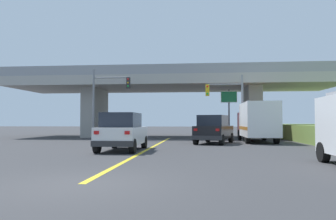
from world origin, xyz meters
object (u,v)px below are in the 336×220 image
suv_lead (122,132)px  suv_crossing (214,129)px  traffic_signal_nearside (230,99)px  traffic_signal_farside (105,95)px  box_truck (257,122)px  highway_sign (229,103)px

suv_lead → suv_crossing: size_ratio=0.94×
suv_crossing → traffic_signal_nearside: bearing=85.2°
suv_crossing → traffic_signal_farside: traffic_signal_farside is taller
box_truck → traffic_signal_farside: size_ratio=1.06×
suv_crossing → traffic_signal_nearside: 4.84m
box_truck → suv_lead: bearing=-135.6°
suv_crossing → traffic_signal_nearside: traffic_signal_nearside is taller
traffic_signal_farside → highway_sign: traffic_signal_farside is taller
suv_crossing → traffic_signal_farside: 10.63m
traffic_signal_nearside → traffic_signal_farside: traffic_signal_farside is taller
box_truck → traffic_signal_farside: (-12.66, 2.23, 2.34)m
traffic_signal_farside → highway_sign: size_ratio=1.34×
suv_lead → box_truck: size_ratio=0.68×
suv_lead → traffic_signal_farside: bearing=111.3°
box_truck → highway_sign: (-1.65, 5.31, 1.79)m
highway_sign → suv_lead: bearing=-116.7°
suv_crossing → box_truck: size_ratio=0.72×
box_truck → suv_crossing: bearing=-148.3°
traffic_signal_nearside → traffic_signal_farside: 10.77m
suv_crossing → traffic_signal_farside: size_ratio=0.76×
box_truck → traffic_signal_nearside: traffic_signal_nearside is taller
suv_lead → suv_crossing: bearing=50.6°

